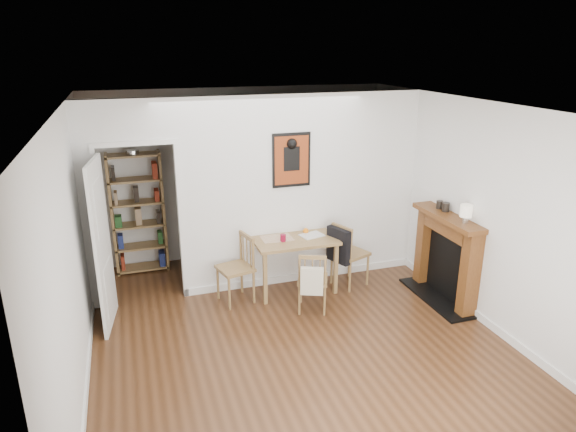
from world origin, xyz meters
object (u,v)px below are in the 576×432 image
object	(u,v)px
chair_right	(349,253)
red_glass	(283,238)
mantel_lamp	(466,212)
ceramic_jar_a	(446,207)
chair_left	(235,269)
orange_fruit	(306,231)
bookshelf	(138,214)
notebook	(312,235)
chair_front	(313,280)
dining_table	(294,244)
ceramic_jar_b	(440,205)
fireplace	(447,255)

from	to	relation	value
chair_right	red_glass	xyz separation A→B (m)	(-0.94, 0.04, 0.32)
mantel_lamp	ceramic_jar_a	bearing A→B (deg)	84.78
chair_right	chair_left	bearing A→B (deg)	179.69
red_glass	orange_fruit	distance (m)	0.42
chair_right	bookshelf	world-z (taller)	bookshelf
bookshelf	notebook	distance (m)	2.54
chair_front	mantel_lamp	xyz separation A→B (m)	(1.72, -0.56, 0.89)
dining_table	ceramic_jar_b	size ratio (longest dim) A/B	10.36
chair_front	bookshelf	world-z (taller)	bookshelf
bookshelf	chair_front	bearing A→B (deg)	-44.15
bookshelf	ceramic_jar_b	xyz separation A→B (m)	(3.73, -1.88, 0.34)
notebook	chair_right	bearing A→B (deg)	-12.40
mantel_lamp	chair_right	bearing A→B (deg)	132.95
red_glass	ceramic_jar_b	distance (m)	2.08
dining_table	chair_right	distance (m)	0.79
red_glass	mantel_lamp	xyz separation A→B (m)	(1.94, -1.11, 0.51)
chair_front	fireplace	world-z (taller)	fireplace
chair_left	red_glass	world-z (taller)	chair_left
bookshelf	ceramic_jar_a	world-z (taller)	bookshelf
orange_fruit	mantel_lamp	bearing A→B (deg)	-39.78
mantel_lamp	ceramic_jar_b	world-z (taller)	mantel_lamp
red_glass	notebook	size ratio (longest dim) A/B	0.32
bookshelf	notebook	xyz separation A→B (m)	(2.19, -1.29, -0.12)
chair_front	fireplace	xyz separation A→B (m)	(1.76, -0.23, 0.21)
notebook	mantel_lamp	distance (m)	1.99
chair_left	notebook	bearing A→B (deg)	5.45
orange_fruit	ceramic_jar_a	distance (m)	1.85
dining_table	mantel_lamp	bearing A→B (deg)	-33.71
dining_table	orange_fruit	distance (m)	0.27
bookshelf	ceramic_jar_a	size ratio (longest dim) A/B	15.22
dining_table	ceramic_jar_a	bearing A→B (deg)	-21.48
ceramic_jar_b	chair_left	bearing A→B (deg)	169.49
bookshelf	fireplace	bearing A→B (deg)	-29.95
ceramic_jar_a	dining_table	bearing A→B (deg)	158.52
chair_left	mantel_lamp	world-z (taller)	mantel_lamp
chair_left	orange_fruit	world-z (taller)	chair_left
fireplace	orange_fruit	world-z (taller)	fireplace
chair_right	fireplace	world-z (taller)	fireplace
notebook	ceramic_jar_b	world-z (taller)	ceramic_jar_b
fireplace	ceramic_jar_a	size ratio (longest dim) A/B	10.75
ceramic_jar_b	red_glass	bearing A→B (deg)	165.25
red_glass	notebook	bearing A→B (deg)	9.52
bookshelf	red_glass	size ratio (longest dim) A/B	18.57
mantel_lamp	bookshelf	bearing A→B (deg)	146.21
chair_left	dining_table	bearing A→B (deg)	6.41
dining_table	ceramic_jar_b	distance (m)	1.97
chair_right	dining_table	bearing A→B (deg)	172.37
dining_table	chair_right	size ratio (longest dim) A/B	1.20
fireplace	notebook	world-z (taller)	fireplace
chair_right	notebook	size ratio (longest dim) A/B	3.03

